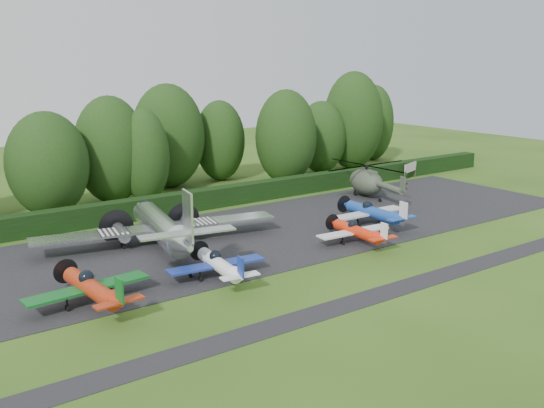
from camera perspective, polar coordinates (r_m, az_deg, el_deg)
ground at (r=44.50m, az=4.41°, el=-6.18°), size 160.00×160.00×0.00m
apron at (r=52.18m, az=-2.61°, el=-3.15°), size 70.00×18.00×0.01m
taxiway_verge at (r=40.39m, az=9.90°, el=-8.46°), size 70.00×2.00×0.00m
hedgerow at (r=61.40m, az=-8.17°, el=-0.70°), size 90.00×1.60×2.00m
transport_plane at (r=49.39m, az=-10.26°, el=-2.17°), size 20.05×15.37×6.42m
light_plane_red at (r=39.24m, az=-16.65°, el=-7.55°), size 7.88×8.28×3.03m
light_plane_white at (r=42.24m, az=-5.03°, el=-5.67°), size 7.04×7.40×2.71m
light_plane_orange at (r=50.58m, az=7.98°, el=-2.54°), size 6.74×7.09×2.59m
light_plane_blue at (r=56.25m, az=9.41°, el=-0.75°), size 7.86×8.27×3.02m
helicopter at (r=67.66m, az=8.90°, el=2.28°), size 11.19×13.10×3.60m
sign_board at (r=78.99m, az=12.90°, el=3.31°), size 3.61×0.14×2.03m
tree_2 at (r=92.24m, az=9.56°, el=7.53°), size 5.85×5.85×11.16m
tree_3 at (r=75.93m, az=-4.94°, el=5.95°), size 6.25×6.25×9.99m
tree_5 at (r=62.01m, az=-20.37°, el=3.52°), size 7.79×7.79×10.18m
tree_6 at (r=81.06m, az=4.66°, el=6.29°), size 6.60×6.60×9.55m
tree_7 at (r=84.28m, az=7.64°, el=7.78°), size 8.11×8.11×13.32m
tree_9 at (r=65.76m, az=-14.96°, el=4.94°), size 7.56×7.56×11.30m
tree_10 at (r=73.67m, az=1.32°, el=6.33°), size 7.42×7.42×11.41m
tree_11 at (r=72.31m, az=-9.75°, el=6.31°), size 8.52×8.52×12.19m
tree_12 at (r=65.02m, az=-11.91°, el=4.41°), size 5.23×5.23×9.98m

